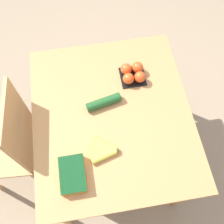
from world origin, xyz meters
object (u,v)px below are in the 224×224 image
(tomato_pack, at_px, (133,73))
(carrot_bag, at_px, (73,174))
(chair, at_px, (12,143))
(cucumber_near, at_px, (104,102))
(banana_bunch, at_px, (104,150))

(tomato_pack, bearing_deg, carrot_bag, 142.24)
(tomato_pack, bearing_deg, chair, 104.38)
(cucumber_near, bearing_deg, tomato_pack, -52.08)
(tomato_pack, height_order, carrot_bag, tomato_pack)
(cucumber_near, bearing_deg, carrot_bag, 150.54)
(banana_bunch, relative_size, tomato_pack, 1.06)
(tomato_pack, bearing_deg, banana_bunch, 150.79)
(carrot_bag, bearing_deg, chair, 50.05)
(carrot_bag, xyz_separation_m, cucumber_near, (0.39, -0.22, -0.01))
(chair, bearing_deg, tomato_pack, 108.42)
(carrot_bag, bearing_deg, cucumber_near, -29.46)
(carrot_bag, relative_size, cucumber_near, 0.90)
(chair, height_order, banana_bunch, chair)
(chair, distance_m, cucumber_near, 0.69)
(banana_bunch, height_order, cucumber_near, cucumber_near)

